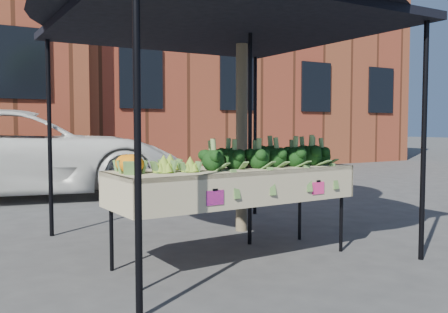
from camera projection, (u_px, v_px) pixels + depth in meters
ground at (219, 266)px, 4.59m from camera, size 90.00×90.00×0.00m
table at (234, 214)px, 4.77m from camera, size 2.43×0.90×0.90m
canopy at (218, 120)px, 5.25m from camera, size 3.16×3.16×2.74m
broccoli_heap at (266, 153)px, 4.95m from camera, size 1.61×0.58×0.27m
romanesco_cluster at (172, 160)px, 4.38m from camera, size 0.43×0.47×0.20m
cauliflower_pair at (129, 162)px, 4.27m from camera, size 0.23×0.43×0.18m
vehicle at (21, 39)px, 8.92m from camera, size 2.06×2.89×5.73m
street_tree at (242, 63)px, 6.02m from camera, size 2.10×2.10×4.13m
building_right at (215, 47)px, 18.61m from camera, size 12.00×8.00×8.50m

